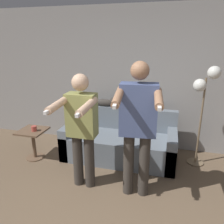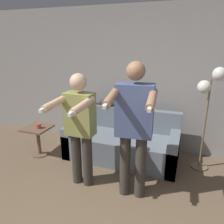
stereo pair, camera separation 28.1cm
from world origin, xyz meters
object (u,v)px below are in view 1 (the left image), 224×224
Objects in this scene: floor_lamp at (205,90)px; side_table at (33,138)px; person_left at (81,126)px; person_right at (138,123)px; couch at (120,143)px; cat at (106,102)px; cup at (34,129)px.

floor_lamp reaches higher than side_table.
person_left is at bearing -147.27° from floor_lamp.
couch is at bearing 109.63° from person_right.
floor_lamp is at bearing 44.19° from person_right.
person_right is (0.43, -0.91, 0.75)m from couch.
cat reaches higher than side_table.
cup is at bearing 159.71° from person_right.
person_right reaches higher than person_left.
cat is at bearing 91.63° from person_left.
couch is at bearing -41.28° from cat.
cup is at bearing -168.23° from floor_lamp.
person_right is at bearing -14.70° from cup.
couch is 1.20× the size of person_left.
person_right is 1.08× the size of floor_lamp.
floor_lamp is at bearing 11.01° from side_table.
couch is 1.26m from person_right.
side_table is at bearing -147.52° from cat.
person_left is 1.23m from cup.
floor_lamp is at bearing 11.77° from cup.
person_left is 1.22m from cat.
cat is 1.42m from side_table.
couch is 1.16m from person_left.
person_right reaches higher than floor_lamp.
cat is 1.33m from cup.
couch is at bearing 71.60° from person_left.
couch is 1.65m from floor_lamp.
cat is at bearing 138.72° from couch.
person_left is 0.90× the size of person_right.
floor_lamp is at bearing -5.89° from cat.
floor_lamp reaches higher than cup.
person_right reaches higher than cup.
person_right is at bearing 0.80° from person_left.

